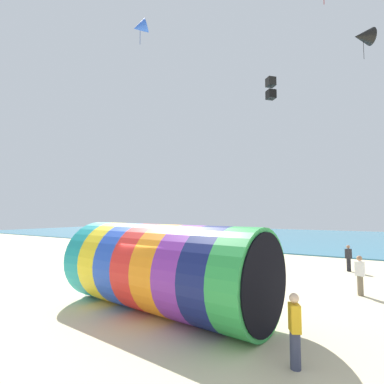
# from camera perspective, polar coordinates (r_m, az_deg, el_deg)

# --- Properties ---
(ground_plane) EXTENTS (120.00, 120.00, 0.00)m
(ground_plane) POSITION_cam_1_polar(r_m,az_deg,el_deg) (11.28, -4.72, -22.32)
(ground_plane) COLOR beige
(sea) EXTENTS (120.00, 40.00, 0.10)m
(sea) POSITION_cam_1_polar(r_m,az_deg,el_deg) (47.12, 24.74, -7.96)
(sea) COLOR teal
(sea) RESTS_ON ground
(giant_inflatable_tube) EXTENTS (8.23, 3.90, 3.14)m
(giant_inflatable_tube) POSITION_cam_1_polar(r_m,az_deg,el_deg) (11.16, -5.58, -14.20)
(giant_inflatable_tube) COLOR teal
(giant_inflatable_tube) RESTS_ON ground
(kite_handler) EXTENTS (0.36, 0.42, 1.69)m
(kite_handler) POSITION_cam_1_polar(r_m,az_deg,el_deg) (7.90, 19.00, -23.60)
(kite_handler) COLOR #383D56
(kite_handler) RESTS_ON ground
(kite_black_delta) EXTENTS (1.70, 1.69, 2.27)m
(kite_black_delta) POSITION_cam_1_polar(r_m,az_deg,el_deg) (26.57, 29.80, 24.30)
(kite_black_delta) COLOR black
(kite_blue_delta) EXTENTS (1.44, 1.38, 1.79)m
(kite_blue_delta) POSITION_cam_1_polar(r_m,az_deg,el_deg) (23.23, -9.84, 28.55)
(kite_blue_delta) COLOR blue
(kite_black_box) EXTENTS (0.52, 0.52, 1.05)m
(kite_black_box) POSITION_cam_1_polar(r_m,az_deg,el_deg) (14.86, 14.78, 18.55)
(kite_black_box) COLOR black
(bystander_near_water) EXTENTS (0.38, 0.42, 1.59)m
(bystander_near_water) POSITION_cam_1_polar(r_m,az_deg,el_deg) (21.05, 27.66, -11.08)
(bystander_near_water) COLOR black
(bystander_near_water) RESTS_ON ground
(bystander_mid_beach) EXTENTS (0.37, 0.42, 1.76)m
(bystander_mid_beach) POSITION_cam_1_polar(r_m,az_deg,el_deg) (22.13, 12.07, -10.82)
(bystander_mid_beach) COLOR black
(bystander_mid_beach) RESTS_ON ground
(bystander_far_left) EXTENTS (0.39, 0.28, 1.70)m
(bystander_far_left) POSITION_cam_1_polar(r_m,az_deg,el_deg) (15.27, 29.35, -13.62)
(bystander_far_left) COLOR #726651
(bystander_far_left) RESTS_ON ground
(beach_flag) EXTENTS (0.47, 0.36, 2.40)m
(beach_flag) POSITION_cam_1_polar(r_m,az_deg,el_deg) (15.90, -18.67, -8.96)
(beach_flag) COLOR silver
(beach_flag) RESTS_ON ground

